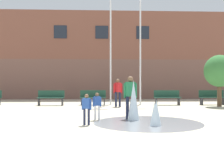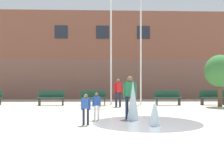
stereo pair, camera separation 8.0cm
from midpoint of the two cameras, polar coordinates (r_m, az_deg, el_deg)
name	(u,v)px [view 2 (the right image)]	position (r m, az deg, el deg)	size (l,w,h in m)	color
ground_plane	(103,147)	(5.58, -1.57, -13.50)	(100.00, 100.00, 0.00)	#BCB299
library_building	(103,58)	(25.40, -1.98, 5.63)	(36.00, 6.05, 7.58)	brown
splash_fountain	(142,108)	(8.99, 6.73, -5.28)	(3.63, 3.63, 1.43)	gray
park_bench_under_left_flagpole	(51,98)	(16.30, -12.92, -2.88)	(1.60, 0.44, 0.91)	#28282D
park_bench_center	(93,97)	(16.26, -3.94, -2.89)	(1.60, 0.44, 0.91)	#28282D
park_bench_under_right_flagpole	(168,97)	(16.49, 12.15, -2.85)	(1.60, 0.44, 0.91)	#28282D
park_bench_near_trashcan	(213,97)	(17.54, 21.20, -2.68)	(1.60, 0.44, 0.91)	#28282D
child_running	(97,104)	(9.50, -3.15, -4.36)	(0.31, 0.20, 0.99)	silver
child_in_fountain	(86,107)	(8.35, -5.46, -4.96)	(0.31, 0.18, 0.99)	#1E233D
adult_in_red	(130,94)	(9.80, 4.14, -2.15)	(0.50, 0.35, 1.59)	#1E233D
adult_watching	(118,90)	(14.90, 1.50, -1.41)	(0.50, 0.39, 1.59)	#1E233D
flagpole_left	(111,35)	(16.93, 0.03, 10.71)	(0.80, 0.10, 8.39)	silver
flagpole_right	(141,39)	(17.05, 6.52, 9.67)	(0.80, 0.10, 7.84)	silver
street_tree_near_building	(220,71)	(16.27, 22.58, 2.59)	(1.73, 1.73, 2.97)	brown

